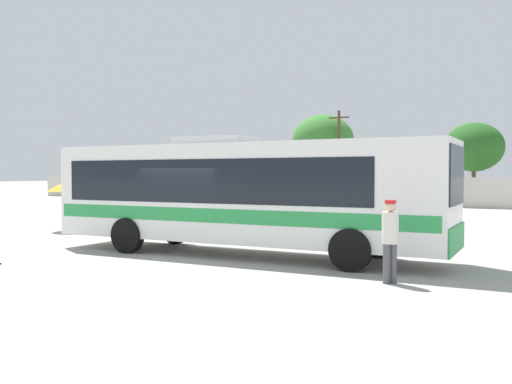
{
  "coord_description": "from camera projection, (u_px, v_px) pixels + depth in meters",
  "views": [
    {
      "loc": [
        9.76,
        -13.14,
        2.33
      ],
      "look_at": [
        1.72,
        0.62,
        1.82
      ],
      "focal_mm": 38.99,
      "sensor_mm": 36.0,
      "label": 1
    }
  ],
  "objects": [
    {
      "name": "parked_car_third_white",
      "position": [
        399.0,
        197.0,
        37.61
      ],
      "size": [
        4.13,
        2.1,
        1.44
      ],
      "color": "silver",
      "rests_on": "ground_plane"
    },
    {
      "name": "attendant_by_bus_door",
      "position": [
        390.0,
        236.0,
        11.84
      ],
      "size": [
        0.5,
        0.5,
        1.78
      ],
      "color": "#4C4C51",
      "rests_on": "ground_plane"
    },
    {
      "name": "parked_car_leftmost_grey",
      "position": [
        251.0,
        195.0,
        43.19
      ],
      "size": [
        4.39,
        2.03,
        1.42
      ],
      "color": "slate",
      "rests_on": "ground_plane"
    },
    {
      "name": "perimeter_wall",
      "position": [
        423.0,
        192.0,
        39.96
      ],
      "size": [
        80.0,
        0.3,
        2.12
      ],
      "primitive_type": "cube",
      "color": "beige",
      "rests_on": "ground_plane"
    },
    {
      "name": "ground_plane",
      "position": [
        328.0,
        226.0,
        24.96
      ],
      "size": [
        300.0,
        300.0,
        0.0
      ],
      "primitive_type": "plane",
      "color": "#A3A099"
    },
    {
      "name": "vendor_umbrella_near_gate_orange",
      "position": [
        71.0,
        186.0,
        22.99
      ],
      "size": [
        1.93,
        1.93,
        2.16
      ],
      "color": "gray",
      "rests_on": "ground_plane"
    },
    {
      "name": "roadside_tree_midleft",
      "position": [
        323.0,
        141.0,
        50.21
      ],
      "size": [
        5.57,
        5.57,
        7.73
      ],
      "color": "brown",
      "rests_on": "ground_plane"
    },
    {
      "name": "parked_car_second_dark_blue",
      "position": [
        314.0,
        196.0,
        39.86
      ],
      "size": [
        4.11,
        2.11,
        1.45
      ],
      "color": "navy",
      "rests_on": "ground_plane"
    },
    {
      "name": "roadside_tree_left",
      "position": [
        256.0,
        157.0,
        54.93
      ],
      "size": [
        3.64,
        3.64,
        5.6
      ],
      "color": "brown",
      "rests_on": "ground_plane"
    },
    {
      "name": "roadside_tree_midright",
      "position": [
        474.0,
        147.0,
        43.22
      ],
      "size": [
        4.49,
        4.49,
        6.36
      ],
      "color": "brown",
      "rests_on": "ground_plane"
    },
    {
      "name": "coach_bus_white_green",
      "position": [
        238.0,
        191.0,
        16.09
      ],
      "size": [
        11.88,
        3.16,
        3.43
      ],
      "color": "white",
      "rests_on": "ground_plane"
    },
    {
      "name": "utility_pole_far",
      "position": [
        339.0,
        154.0,
        47.29
      ],
      "size": [
        1.8,
        0.24,
        7.76
      ],
      "color": "#4C3823",
      "rests_on": "ground_plane"
    }
  ]
}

